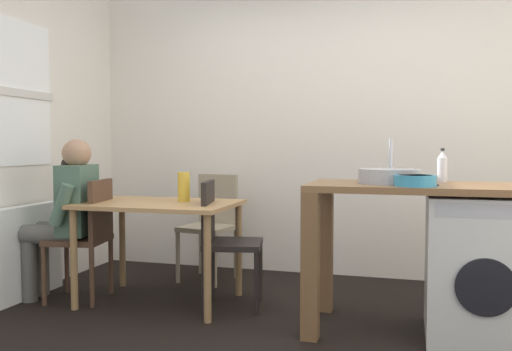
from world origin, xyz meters
TOP-DOWN VIEW (x-y plane):
  - ground_plane at (0.00, 0.00)m, footprint 5.46×5.46m
  - wall_back at (0.00, 1.75)m, footprint 4.60×0.10m
  - radiator at (-2.02, 0.30)m, footprint 0.10×0.80m
  - dining_table at (-0.99, 0.50)m, footprint 1.10×0.76m
  - chair_person_seat at (-1.54, 0.42)m, footprint 0.46×0.46m
  - chair_opposite at (-0.51, 0.54)m, footprint 0.47×0.47m
  - chair_spare_by_wall at (-0.88, 1.28)m, footprint 0.46×0.46m
  - seated_person at (-1.69, 0.39)m, footprint 0.53×0.53m
  - kitchen_counter at (0.70, 0.35)m, footprint 1.50×0.68m
  - washing_machine at (1.17, 0.34)m, footprint 0.60×0.61m
  - sink_basin at (0.64, 0.35)m, footprint 0.38×0.38m
  - tap at (0.64, 0.53)m, footprint 0.02×0.02m
  - bottle_tall_green at (0.96, 0.55)m, footprint 0.06×0.06m
  - mixing_bowl at (0.79, 0.15)m, footprint 0.24×0.24m
  - vase at (-0.84, 0.60)m, footprint 0.09×0.09m
  - scissors at (0.86, 0.25)m, footprint 0.15×0.06m

SIDE VIEW (x-z plane):
  - ground_plane at x=0.00m, z-range 0.00..0.00m
  - radiator at x=-2.02m, z-range 0.00..0.70m
  - washing_machine at x=1.17m, z-range 0.00..0.86m
  - chair_person_seat at x=-1.54m, z-range 0.06..0.96m
  - chair_opposite at x=-0.51m, z-range 0.06..0.96m
  - chair_spare_by_wall at x=-0.88m, z-range 0.06..0.96m
  - dining_table at x=-0.99m, z-range 0.27..1.01m
  - seated_person at x=-1.69m, z-range 0.07..1.27m
  - kitchen_counter at x=0.70m, z-range 0.30..1.22m
  - vase at x=-0.84m, z-range 0.74..0.96m
  - scissors at x=0.86m, z-range 0.92..0.93m
  - mixing_bowl at x=0.79m, z-range 0.92..0.99m
  - sink_basin at x=0.64m, z-range 0.92..1.01m
  - bottle_tall_green at x=0.96m, z-range 0.91..1.13m
  - tap at x=0.64m, z-range 0.92..1.20m
  - wall_back at x=0.00m, z-range 0.00..2.70m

